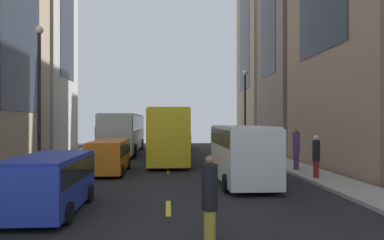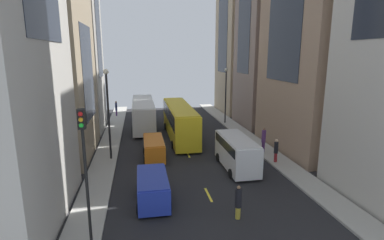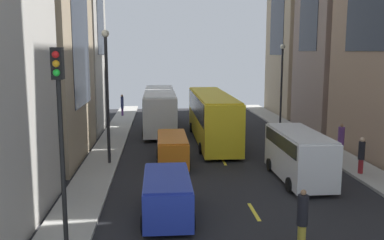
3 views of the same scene
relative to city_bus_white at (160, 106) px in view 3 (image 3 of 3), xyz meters
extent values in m
plane|color=black|center=(3.82, -7.32, -2.01)|extent=(40.89, 40.89, 0.00)
cube|color=#9E9B93|center=(-3.59, -7.32, -1.93)|extent=(2.06, 44.00, 0.15)
cube|color=#9E9B93|center=(11.24, -7.32, -1.93)|extent=(2.06, 44.00, 0.15)
cube|color=yellow|center=(3.82, -19.92, -2.00)|extent=(0.16, 2.00, 0.01)
cube|color=yellow|center=(3.82, -11.52, -2.00)|extent=(0.16, 2.00, 0.01)
cube|color=yellow|center=(3.82, -3.12, -2.00)|extent=(0.16, 2.00, 0.01)
cube|color=yellow|center=(3.82, 5.28, -2.00)|extent=(0.16, 2.00, 0.01)
cube|color=yellow|center=(3.82, 13.68, -2.00)|extent=(0.16, 2.00, 0.01)
cube|color=tan|center=(-8.54, -9.76, 5.44)|extent=(7.45, 9.93, 14.90)
cube|color=#1E232D|center=(-8.54, -9.76, 5.44)|extent=(7.52, 5.46, 8.20)
cube|color=silver|center=(0.00, 0.00, -0.23)|extent=(2.55, 12.15, 3.00)
cube|color=black|center=(0.00, 0.00, 0.62)|extent=(2.60, 11.17, 1.20)
cube|color=beige|center=(0.00, 0.00, 1.31)|extent=(2.45, 11.66, 0.08)
cylinder|color=black|center=(-1.17, 3.77, -1.51)|extent=(0.46, 1.00, 1.00)
cylinder|color=black|center=(1.17, 3.77, -1.51)|extent=(0.46, 1.00, 1.00)
cylinder|color=black|center=(-1.17, -3.77, -1.51)|extent=(0.46, 1.00, 1.00)
cylinder|color=black|center=(1.17, -3.77, -1.51)|extent=(0.46, 1.00, 1.00)
cube|color=yellow|center=(3.85, -5.68, -0.15)|extent=(2.45, 12.55, 3.30)
cube|color=black|center=(3.85, -5.68, 0.71)|extent=(2.50, 11.55, 1.48)
cube|color=gold|center=(3.85, -5.68, 1.54)|extent=(2.35, 12.05, 0.08)
cylinder|color=black|center=(2.72, -1.79, -1.63)|extent=(0.44, 0.76, 0.76)
cylinder|color=black|center=(4.98, -1.79, -1.63)|extent=(0.44, 0.76, 0.76)
cylinder|color=black|center=(2.72, -9.57, -1.63)|extent=(0.44, 0.76, 0.76)
cylinder|color=black|center=(4.98, -9.57, -1.63)|extent=(0.44, 0.76, 0.76)
cube|color=white|center=(7.11, -15.72, -0.66)|extent=(2.05, 5.89, 2.30)
cube|color=black|center=(7.11, -15.72, 0.09)|extent=(2.09, 5.42, 0.69)
cube|color=silver|center=(7.11, -15.72, 0.53)|extent=(1.97, 5.65, 0.08)
cylinder|color=black|center=(6.17, -13.89, -1.65)|extent=(0.37, 0.72, 0.72)
cylinder|color=black|center=(8.05, -13.89, -1.65)|extent=(0.37, 0.72, 0.72)
cylinder|color=black|center=(6.17, -17.54, -1.65)|extent=(0.37, 0.72, 0.72)
cylinder|color=black|center=(8.05, -17.54, -1.65)|extent=(0.37, 0.72, 0.72)
cube|color=#2338AD|center=(0.18, -20.20, -1.09)|extent=(1.86, 4.29, 1.49)
cube|color=black|center=(0.18, -20.20, -0.71)|extent=(1.89, 3.94, 0.63)
cube|color=navy|center=(0.18, -20.20, -0.31)|extent=(1.78, 4.12, 0.08)
cylinder|color=black|center=(-0.68, -18.87, -1.70)|extent=(0.33, 0.62, 0.62)
cylinder|color=black|center=(1.03, -18.87, -1.70)|extent=(0.33, 0.62, 0.62)
cylinder|color=black|center=(-0.68, -21.53, -1.70)|extent=(0.33, 0.62, 0.62)
cylinder|color=black|center=(1.03, -21.53, -1.70)|extent=(0.33, 0.62, 0.62)
cube|color=orange|center=(0.67, -12.01, -1.09)|extent=(1.73, 4.71, 1.49)
cube|color=black|center=(0.67, -12.01, -0.71)|extent=(1.76, 4.34, 0.63)
cube|color=#BE6115|center=(0.67, -12.01, -0.30)|extent=(1.66, 4.52, 0.08)
cylinder|color=black|center=(-0.12, -10.55, -1.70)|extent=(0.31, 0.62, 0.62)
cylinder|color=black|center=(1.47, -10.55, -1.70)|extent=(0.31, 0.62, 0.62)
cylinder|color=black|center=(-0.12, -13.47, -1.70)|extent=(0.31, 0.62, 0.62)
cylinder|color=black|center=(1.47, -13.47, -1.70)|extent=(0.31, 0.62, 0.62)
cube|color=orange|center=(5.15, 3.82, -1.14)|extent=(1.72, 4.48, 1.40)
cube|color=black|center=(5.15, 3.82, -0.78)|extent=(1.76, 4.12, 0.59)
cube|color=#BE6115|center=(5.15, 3.82, -0.40)|extent=(1.65, 4.30, 0.08)
cylinder|color=black|center=(4.35, 5.21, -1.70)|extent=(0.31, 0.62, 0.62)
cylinder|color=black|center=(5.94, 5.21, -1.70)|extent=(0.31, 0.62, 0.62)
cylinder|color=black|center=(4.35, 2.44, -1.70)|extent=(0.31, 0.62, 0.62)
cylinder|color=black|center=(5.94, 2.44, -1.70)|extent=(0.31, 0.62, 0.62)
cylinder|color=maroon|center=(10.74, -15.23, -1.47)|extent=(0.26, 0.26, 0.77)
cylinder|color=black|center=(10.74, -15.23, -0.60)|extent=(0.35, 0.35, 0.97)
sphere|color=beige|center=(10.74, -15.23, 0.01)|extent=(0.25, 0.25, 0.25)
cylinder|color=#593372|center=(10.80, -12.49, -1.41)|extent=(0.29, 0.29, 0.89)
cylinder|color=#593372|center=(10.80, -12.49, -0.39)|extent=(0.38, 0.38, 1.16)
sphere|color=#8C6647|center=(10.80, -12.49, 0.30)|extent=(0.21, 0.21, 0.21)
cylinder|color=gold|center=(4.79, -23.03, -1.65)|extent=(0.29, 0.29, 0.71)
cylinder|color=black|center=(4.79, -23.03, -0.76)|extent=(0.38, 0.38, 1.08)
sphere|color=#8C6647|center=(4.79, -23.03, -0.12)|extent=(0.20, 0.20, 0.20)
cylinder|color=#593372|center=(-3.82, 6.97, -1.48)|extent=(0.23, 0.23, 0.75)
cylinder|color=navy|center=(-3.82, 6.97, -0.51)|extent=(0.30, 0.30, 1.18)
sphere|color=#8C6647|center=(-3.82, 6.97, 0.20)|extent=(0.25, 0.25, 0.25)
cylinder|color=black|center=(-2.96, -24.26, 1.01)|extent=(0.14, 0.14, 5.73)
cube|color=black|center=(-2.96, -24.26, 4.32)|extent=(0.32, 0.32, 0.90)
sphere|color=red|center=(-2.96, -24.44, 4.57)|extent=(0.20, 0.20, 0.20)
sphere|color=orange|center=(-2.96, -24.44, 4.32)|extent=(0.20, 0.20, 0.20)
sphere|color=green|center=(-2.96, -24.44, 4.07)|extent=(0.20, 0.20, 0.20)
cylinder|color=black|center=(-3.06, -11.90, 1.81)|extent=(0.18, 0.18, 7.34)
sphere|color=silver|center=(-3.06, -11.90, 5.66)|extent=(0.44, 0.44, 0.44)
cylinder|color=black|center=(10.71, -0.12, 1.53)|extent=(0.18, 0.18, 6.77)
sphere|color=silver|center=(10.71, -0.12, 5.09)|extent=(0.44, 0.44, 0.44)
camera|label=1|loc=(3.80, -31.33, 0.81)|focal=33.10mm
camera|label=2|loc=(-0.45, -37.71, 7.10)|focal=28.08mm
camera|label=3|loc=(-0.14, -36.58, 4.65)|focal=39.60mm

